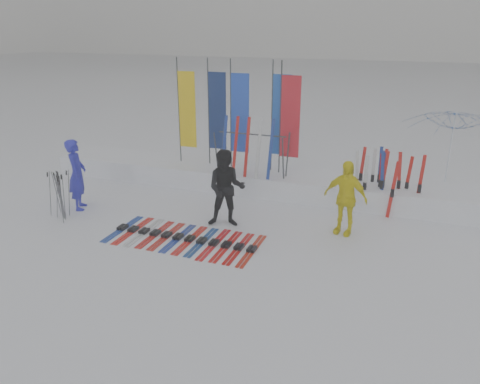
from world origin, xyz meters
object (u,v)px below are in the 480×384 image
at_px(tent_canopy, 451,154).
at_px(ski_row, 184,238).
at_px(person_black, 226,188).
at_px(ski_rack, 252,148).
at_px(person_blue, 77,175).
at_px(person_yellow, 345,198).

distance_m(tent_canopy, ski_row, 7.91).
xyz_separation_m(person_black, ski_rack, (-0.18, 2.38, 0.42)).
xyz_separation_m(person_black, tent_canopy, (5.16, 4.14, 0.31)).
distance_m(person_blue, person_black, 4.15).
relative_size(ski_row, ski_rack, 1.72).
xyz_separation_m(ski_row, ski_rack, (0.44, 3.51, 1.35)).
relative_size(person_blue, ski_row, 0.54).
xyz_separation_m(tent_canopy, ski_rack, (-5.34, -1.76, 0.11)).
relative_size(person_blue, ski_rack, 0.94).
xyz_separation_m(person_blue, ski_rack, (3.96, 2.72, 0.43)).
height_order(person_blue, ski_rack, person_blue).
bearing_deg(ski_rack, person_black, -85.75).
distance_m(person_black, ski_rack, 2.42).
height_order(tent_canopy, ski_row, tent_canopy).
height_order(person_black, person_yellow, person_black).
xyz_separation_m(person_yellow, tent_canopy, (2.38, 3.60, 0.38)).
bearing_deg(person_black, ski_rack, 78.06).
relative_size(person_yellow, ski_rack, 0.88).
relative_size(person_black, tent_canopy, 0.68).
bearing_deg(person_black, person_blue, 168.48).
xyz_separation_m(person_black, person_yellow, (2.78, 0.54, -0.06)).
bearing_deg(tent_canopy, ski_rack, -161.78).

